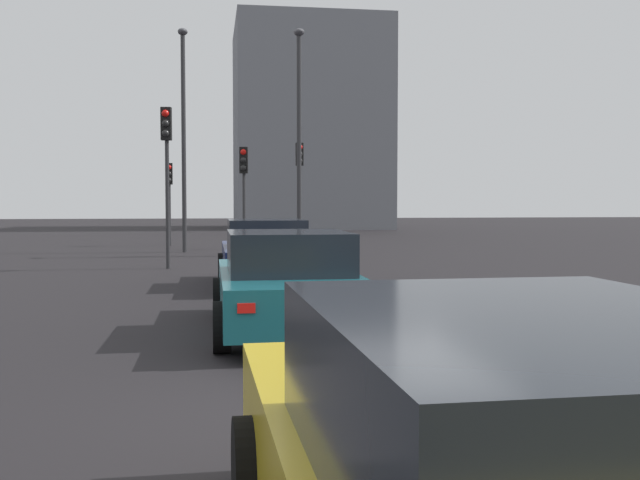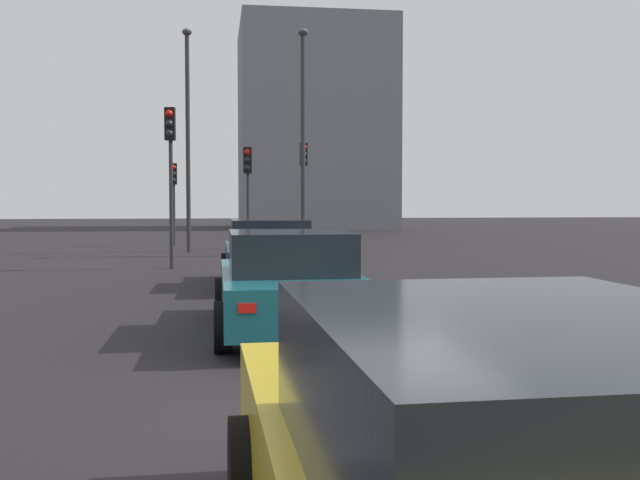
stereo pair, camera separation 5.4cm
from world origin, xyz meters
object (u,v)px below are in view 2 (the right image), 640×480
car_teal_second (288,283)px  traffic_light_near_right (304,173)px  street_lamp_kerbside (303,124)px  traffic_light_far_right (174,186)px  traffic_light_near_left (248,177)px  street_lamp_far (188,123)px  car_navy_lead (269,253)px  traffic_light_far_left (170,154)px

car_teal_second → traffic_light_near_right: bearing=-7.3°
street_lamp_kerbside → car_teal_second: bearing=172.5°
traffic_light_near_right → traffic_light_far_right: 5.98m
traffic_light_far_right → street_lamp_kerbside: street_lamp_kerbside is taller
traffic_light_near_left → traffic_light_near_right: 4.19m
street_lamp_kerbside → street_lamp_far: (2.36, 4.00, 0.22)m
car_navy_lead → car_teal_second: size_ratio=0.96×
car_teal_second → traffic_light_near_left: (15.07, -0.06, 2.00)m
car_teal_second → traffic_light_near_left: bearing=-0.1°
car_navy_lead → street_lamp_kerbside: bearing=-11.3°
traffic_light_far_right → car_teal_second: bearing=6.8°
street_lamp_kerbside → street_lamp_far: street_lamp_far is taller
car_navy_lead → traffic_light_far_left: traffic_light_far_left is taller
car_navy_lead → traffic_light_near_left: traffic_light_near_left is taller
traffic_light_near_right → car_navy_lead: bearing=-15.8°
traffic_light_near_left → traffic_light_far_left: size_ratio=0.84×
car_navy_lead → traffic_light_far_left: bearing=27.9°
car_navy_lead → car_teal_second: bearing=178.9°
car_navy_lead → traffic_light_far_right: (15.59, 2.94, 1.82)m
car_teal_second → traffic_light_far_right: traffic_light_far_right is taller
traffic_light_near_left → traffic_light_near_right: (3.46, -2.34, 0.31)m
traffic_light_near_right → traffic_light_far_left: bearing=-35.4°
traffic_light_far_right → car_navy_lead: bearing=10.0°
traffic_light_far_left → traffic_light_far_right: size_ratio=1.27×
traffic_light_far_left → street_lamp_kerbside: street_lamp_kerbside is taller
traffic_light_near_right → traffic_light_far_left: (-8.16, 4.66, 0.18)m
car_teal_second → street_lamp_far: size_ratio=0.56×
street_lamp_far → car_navy_lead: bearing=-169.2°
car_teal_second → street_lamp_far: street_lamp_far is taller
car_navy_lead → traffic_light_near_right: bearing=-10.0°
traffic_light_far_right → street_lamp_far: bearing=9.8°
traffic_light_far_right → street_lamp_kerbside: size_ratio=0.45×
car_teal_second → street_lamp_kerbside: 15.49m
traffic_light_far_left → traffic_light_far_right: (11.05, 0.55, -0.65)m
car_teal_second → traffic_light_near_left: size_ratio=1.23×
traffic_light_far_right → street_lamp_far: size_ratio=0.43×
car_navy_lead → traffic_light_far_right: bearing=10.8°
traffic_light_near_right → traffic_light_far_right: traffic_light_near_right is taller
car_navy_lead → street_lamp_kerbside: (9.05, -1.83, 3.83)m
car_teal_second → traffic_light_far_left: 10.89m
traffic_light_near_left → street_lamp_kerbside: size_ratio=0.48×
traffic_light_near_right → traffic_light_far_left: 9.40m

